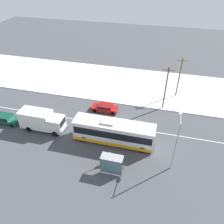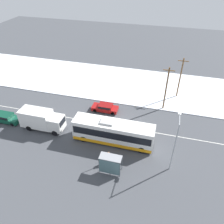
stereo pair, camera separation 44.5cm
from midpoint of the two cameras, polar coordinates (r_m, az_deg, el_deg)
The scene contains 12 objects.
ground_plane at distance 33.68m, azimuth 4.39°, elevation -4.14°, with size 120.00×120.00×0.00m, color #424449.
snow_lot at distance 44.69m, azimuth 7.90°, elevation 6.78°, with size 80.00×14.85×0.12m.
lane_marking_center at distance 33.68m, azimuth 4.39°, elevation -4.13°, with size 60.00×0.12×0.00m.
city_bus at distance 30.22m, azimuth 0.73°, elevation -5.28°, with size 11.20×2.57×3.53m.
box_truck at distance 34.02m, azimuth -17.62°, elevation -1.83°, with size 6.59×2.30×3.15m.
sedan_car at distance 36.70m, azimuth -1.45°, elevation 1.22°, with size 4.39×1.80×1.29m.
parked_car_near_truck at distance 38.22m, azimuth -25.81°, elevation -1.24°, with size 4.77×1.80×1.38m.
pedestrian_at_stop at distance 27.87m, azimuth -0.45°, elevation -11.47°, with size 0.66×0.29×1.84m.
bus_shelter at distance 26.43m, azimuth -0.04°, elevation -13.17°, with size 2.65×1.20×2.40m.
streetlamp at distance 26.17m, azimuth 16.75°, elevation -6.79°, with size 0.36×2.68×7.12m.
utility_pole_roadside at distance 36.64m, azimuth 14.31°, elevation 6.05°, with size 1.80×0.24×7.66m.
utility_pole_snowlot at distance 40.92m, azimuth 17.68°, elevation 8.61°, with size 1.80×0.24×7.50m.
Camera 2 is at (4.46, -25.35, 21.70)m, focal length 35.00 mm.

